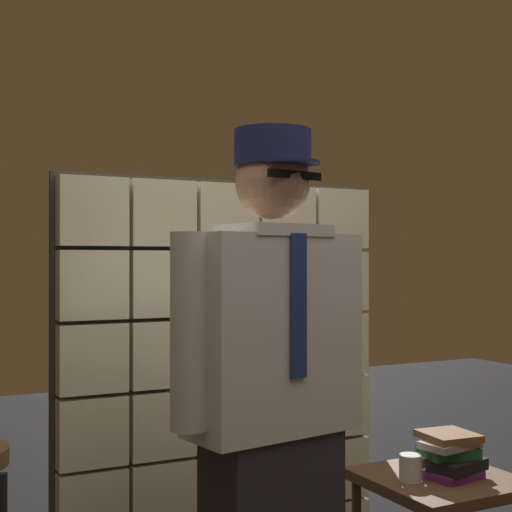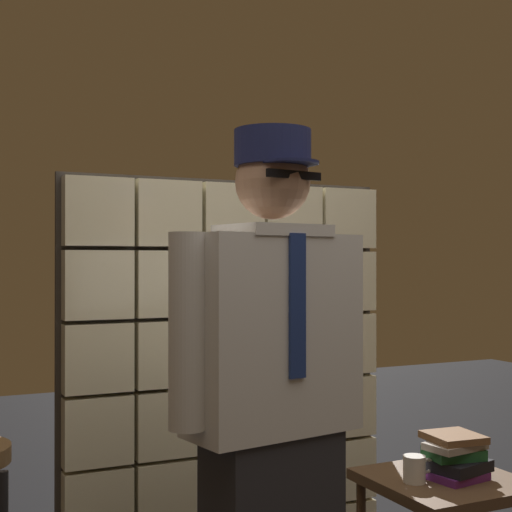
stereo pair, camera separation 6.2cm
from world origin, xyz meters
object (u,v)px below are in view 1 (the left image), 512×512
object	(u,v)px
book_stack	(450,455)
coffee_mug	(411,468)
side_table	(440,497)
standing_person	(273,409)

from	to	relation	value
book_stack	coffee_mug	size ratio (longest dim) A/B	1.92
side_table	book_stack	world-z (taller)	book_stack
standing_person	side_table	world-z (taller)	standing_person
book_stack	coffee_mug	distance (m)	0.17
side_table	book_stack	distance (m)	0.16
side_table	coffee_mug	world-z (taller)	coffee_mug
side_table	book_stack	xyz separation A→B (m)	(0.03, -0.02, 0.16)
standing_person	coffee_mug	distance (m)	0.73
coffee_mug	book_stack	bearing A→B (deg)	-7.63
book_stack	coffee_mug	xyz separation A→B (m)	(-0.16, 0.02, -0.03)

